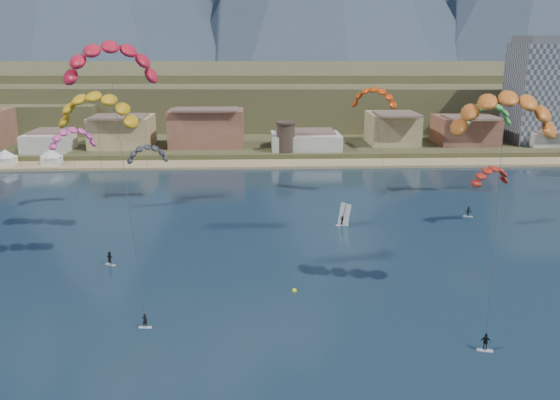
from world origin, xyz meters
The scene contains 17 objects.
ground centered at (0.00, 0.00, 0.00)m, with size 2400.00×2400.00×0.00m, color black.
beach centered at (0.00, 106.00, 0.25)m, with size 2200.00×12.00×0.90m.
land centered at (0.00, 560.00, 0.00)m, with size 2200.00×900.00×4.00m.
foothills centered at (22.39, 232.47, 9.08)m, with size 940.00×210.00×18.00m.
town centered at (-40.00, 122.00, 8.00)m, with size 400.00×24.00×12.00m.
apartment_tower centered at (85.00, 128.00, 17.82)m, with size 20.00×16.00×32.00m.
watchtower centered at (5.00, 114.00, 6.37)m, with size 5.82×5.82×8.60m.
kitesurfer_red centered at (-21.50, 25.68, 30.59)m, with size 13.06×17.80×34.36m.
kitesurfer_yellow centered at (-28.70, 44.61, 22.64)m, with size 13.63×15.56×26.61m.
kitesurfer_orange centered at (25.69, 17.09, 24.94)m, with size 13.25×16.16×28.65m.
kitesurfer_green centered at (43.93, 68.33, 18.58)m, with size 13.52×15.95×23.24m.
distant_kite_pink centered at (-38.63, 63.00, 15.11)m, with size 9.76×7.85×18.20m.
distant_kite_dark centered at (-25.71, 69.37, 10.72)m, with size 9.25×6.63×14.14m.
distant_kite_orange centered at (20.86, 70.12, 21.94)m, with size 10.39×7.75×24.77m.
distant_kite_red centered at (38.05, 49.25, 9.99)m, with size 8.39×6.85×13.29m.
windsurfer centered at (12.24, 50.91, 1.29)m, with size 2.31×2.51×4.06m.
buoy centered at (1.51, 21.99, 0.11)m, with size 0.64×0.64×0.64m.
Camera 1 is at (-3.38, -50.74, 32.33)m, focal length 37.79 mm.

